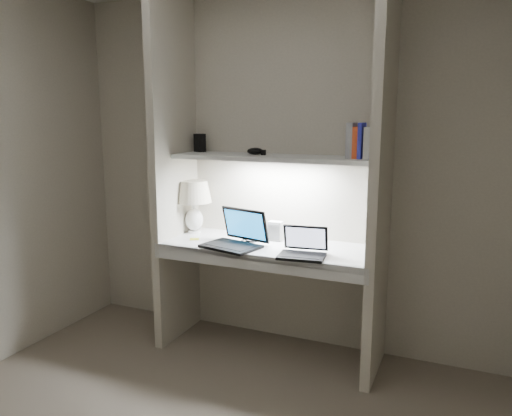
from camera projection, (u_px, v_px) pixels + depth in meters
The scene contains 17 objects.
back_wall at pixel (283, 170), 3.53m from camera, with size 3.20×0.01×2.50m, color beige.
alcove_panel_left at pixel (174, 169), 3.57m from camera, with size 0.06×0.55×2.50m, color beige.
alcove_panel_right at pixel (381, 180), 3.00m from camera, with size 0.06×0.55×2.50m, color beige.
desk at pixel (269, 248), 3.37m from camera, with size 1.40×0.55×0.04m, color white.
desk_apron at pixel (253, 262), 3.15m from camera, with size 1.46×0.03×0.10m, color silver.
shelf at pixel (274, 158), 3.35m from camera, with size 1.40×0.36×0.03m, color silver.
strip_light at pixel (274, 161), 3.35m from camera, with size 0.60×0.04×0.01m, color white.
table_lamp at pixel (194, 198), 3.67m from camera, with size 0.27×0.27×0.39m.
laptop_main at pixel (236, 238), 3.33m from camera, with size 0.43×0.39×0.24m.
laptop_netbook at pixel (303, 249), 3.10m from camera, with size 0.31×0.28×0.18m.
speaker at pixel (276, 231), 3.47m from camera, with size 0.10×0.07×0.14m, color silver.
mouse at pixel (300, 245), 3.29m from camera, with size 0.09×0.06×0.03m, color black.
cable_coil at pixel (253, 240), 3.47m from camera, with size 0.10×0.10×0.01m, color black.
sticky_note at pixel (195, 239), 3.52m from camera, with size 0.07×0.07×0.00m, color yellow.
book_row at pixel (364, 142), 3.10m from camera, with size 0.21×0.15×0.22m.
shelf_box at pixel (200, 143), 3.67m from camera, with size 0.08×0.06×0.13m, color black.
shelf_gadget at pixel (255, 151), 3.40m from camera, with size 0.11×0.08×0.05m, color black.
Camera 1 is at (1.21, -1.81, 1.64)m, focal length 35.00 mm.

